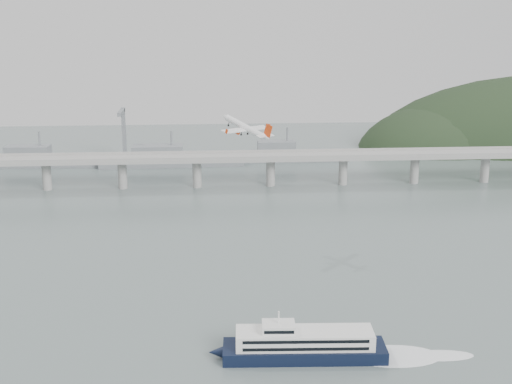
{
  "coord_description": "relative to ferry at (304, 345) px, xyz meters",
  "views": [
    {
      "loc": [
        -21.24,
        -250.73,
        121.04
      ],
      "look_at": [
        0.0,
        55.0,
        36.0
      ],
      "focal_mm": 48.0,
      "sensor_mm": 36.0,
      "label": 1
    }
  ],
  "objects": [
    {
      "name": "distant_fleet",
      "position": [
        -166.19,
        300.11,
        1.38
      ],
      "size": [
        453.0,
        60.9,
        40.0
      ],
      "color": "slate",
      "rests_on": "ground"
    },
    {
      "name": "bridge",
      "position": [
        -11.99,
        235.03,
        12.81
      ],
      "size": [
        800.0,
        22.0,
        23.9
      ],
      "color": "gray",
      "rests_on": "ground"
    },
    {
      "name": "airliner",
      "position": [
        -14.1,
        115.14,
        56.95
      ],
      "size": [
        26.31,
        27.58,
        11.3
      ],
      "rotation": [
        0.05,
        -0.26,
        2.32
      ],
      "color": "white",
      "rests_on": "ground"
    },
    {
      "name": "ground",
      "position": [
        -10.83,
        35.03,
        -4.84
      ],
      "size": [
        900.0,
        900.0,
        0.0
      ],
      "primitive_type": "plane",
      "color": "slate",
      "rests_on": "ground"
    },
    {
      "name": "ferry",
      "position": [
        0.0,
        0.0,
        0.0
      ],
      "size": [
        94.61,
        18.84,
        17.84
      ],
      "rotation": [
        0.0,
        0.0,
        -0.05
      ],
      "color": "black",
      "rests_on": "ground"
    }
  ]
}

